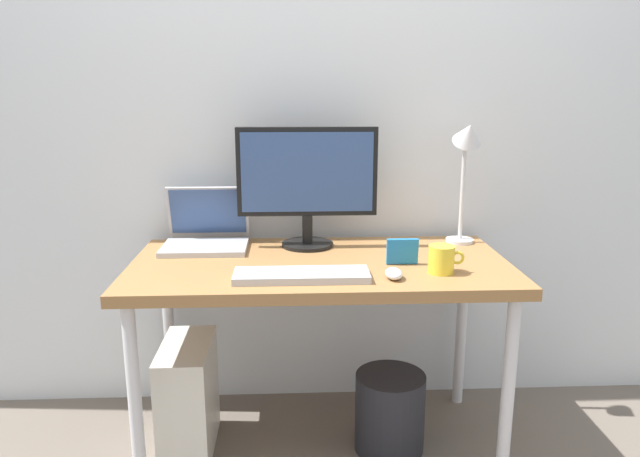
{
  "coord_description": "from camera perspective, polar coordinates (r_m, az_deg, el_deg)",
  "views": [
    {
      "loc": [
        -0.1,
        -2.04,
        1.34
      ],
      "look_at": [
        0.0,
        0.0,
        0.85
      ],
      "focal_mm": 33.45,
      "sensor_mm": 36.0,
      "label": 1
    }
  ],
  "objects": [
    {
      "name": "ground_plane",
      "position": [
        2.44,
        0.0,
        -19.72
      ],
      "size": [
        6.0,
        6.0,
        0.0
      ],
      "primitive_type": "plane",
      "color": "#665B51"
    },
    {
      "name": "photo_frame",
      "position": [
        2.1,
        7.88,
        -2.17
      ],
      "size": [
        0.11,
        0.02,
        0.09
      ],
      "primitive_type": "cube",
      "rotation": [
        0.08,
        0.0,
        0.0
      ],
      "color": "#1E72BF",
      "rests_on": "desk"
    },
    {
      "name": "coffee_mug",
      "position": [
        2.03,
        11.57,
        -2.91
      ],
      "size": [
        0.12,
        0.09,
        0.09
      ],
      "color": "yellow",
      "rests_on": "desk"
    },
    {
      "name": "back_wall",
      "position": [
        2.44,
        -0.46,
        12.59
      ],
      "size": [
        4.4,
        0.04,
        2.6
      ],
      "primitive_type": "cube",
      "color": "silver",
      "rests_on": "ground_plane"
    },
    {
      "name": "mouse",
      "position": [
        1.95,
        7.07,
        -4.3
      ],
      "size": [
        0.06,
        0.09,
        0.03
      ],
      "primitive_type": "ellipsoid",
      "color": "silver",
      "rests_on": "desk"
    },
    {
      "name": "computer_tower",
      "position": [
        2.36,
        -12.49,
        -15.48
      ],
      "size": [
        0.18,
        0.36,
        0.42
      ],
      "primitive_type": "cube",
      "color": "silver",
      "rests_on": "ground_plane"
    },
    {
      "name": "desk_lamp",
      "position": [
        2.36,
        13.87,
        6.99
      ],
      "size": [
        0.11,
        0.16,
        0.5
      ],
      "color": "silver",
      "rests_on": "desk"
    },
    {
      "name": "wastebasket",
      "position": [
        2.35,
        6.68,
        -17.03
      ],
      "size": [
        0.26,
        0.26,
        0.3
      ],
      "primitive_type": "cylinder",
      "color": "#232328",
      "rests_on": "ground_plane"
    },
    {
      "name": "keyboard",
      "position": [
        1.94,
        -1.79,
        -4.5
      ],
      "size": [
        0.44,
        0.14,
        0.02
      ],
      "primitive_type": "cube",
      "color": "#B2B2B7",
      "rests_on": "desk"
    },
    {
      "name": "laptop",
      "position": [
        2.36,
        -10.82,
        -0.33
      ],
      "size": [
        0.32,
        0.27,
        0.23
      ],
      "color": "#B2B2B7",
      "rests_on": "desk"
    },
    {
      "name": "monitor",
      "position": [
        2.28,
        -1.23,
        4.7
      ],
      "size": [
        0.53,
        0.2,
        0.46
      ],
      "color": "black",
      "rests_on": "desk"
    },
    {
      "name": "desk",
      "position": [
        2.15,
        0.0,
        -4.83
      ],
      "size": [
        1.34,
        0.68,
        0.73
      ],
      "color": "olive",
      "rests_on": "ground_plane"
    }
  ]
}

